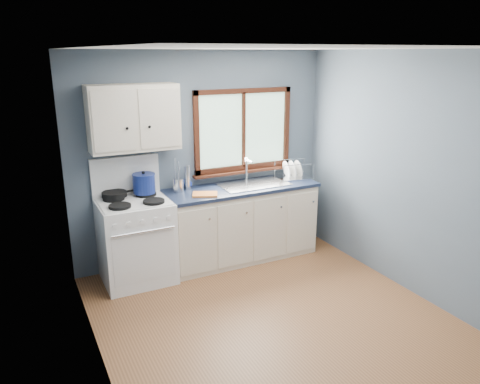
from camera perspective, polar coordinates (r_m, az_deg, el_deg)
name	(u,v)px	position (r m, az deg, el deg)	size (l,w,h in m)	color
floor	(278,323)	(4.64, 4.61, -15.66)	(3.20, 3.60, 0.02)	brown
ceiling	(285,47)	(3.92, 5.50, 17.20)	(3.20, 3.60, 0.02)	white
wall_back	(203,157)	(5.67, -4.59, 4.24)	(3.20, 0.02, 2.50)	#515E6C
wall_front	(455,286)	(2.85, 24.73, -10.38)	(3.20, 0.02, 2.50)	#515E6C
wall_left	(92,227)	(3.58, -17.62, -4.09)	(0.02, 3.60, 2.50)	#515E6C
wall_right	(415,176)	(5.11, 20.60, 1.81)	(0.02, 3.60, 2.50)	#515E6C
gas_range	(136,239)	(5.31, -12.57, -5.56)	(0.76, 0.69, 1.36)	white
base_cabinets	(241,226)	(5.78, 0.07, -4.18)	(1.85, 0.60, 0.88)	beige
countertop	(241,188)	(5.62, 0.08, 0.49)	(1.89, 0.64, 0.04)	black
sink	(254,189)	(5.71, 1.69, 0.32)	(0.84, 0.46, 0.44)	silver
window	(243,136)	(5.81, 0.42, 6.86)	(1.36, 0.10, 1.03)	#9EC6A8
upper_cabinets	(134,118)	(5.15, -12.83, 8.81)	(0.95, 0.35, 0.70)	beige
skillet	(115,194)	(5.26, -15.04, -0.25)	(0.43, 0.33, 0.05)	black
stockpot	(144,183)	(5.31, -11.63, 1.07)	(0.26, 0.26, 0.25)	navy
utensil_crock	(178,185)	(5.43, -7.54, 0.87)	(0.15, 0.15, 0.40)	silver
thermos	(187,177)	(5.49, -6.45, 1.78)	(0.07, 0.07, 0.29)	silver
soap_bottle	(189,178)	(5.54, -6.29, 1.69)	(0.10, 0.10, 0.25)	#1B39C6
dish_towel	(205,194)	(5.28, -4.28, -0.29)	(0.28, 0.20, 0.02)	orange
dish_rack	(293,173)	(6.03, 6.51, 2.29)	(0.48, 0.40, 0.22)	silver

